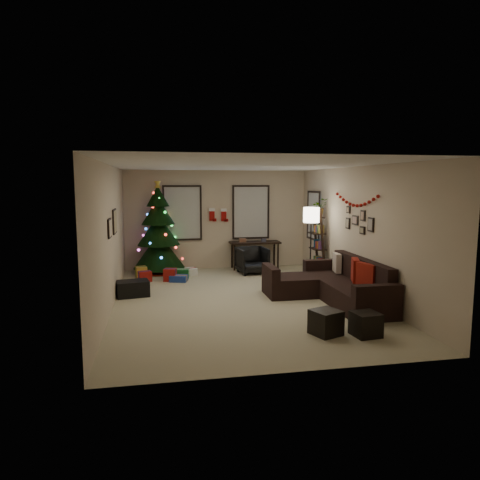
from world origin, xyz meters
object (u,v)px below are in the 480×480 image
christmas_tree (159,234)px  desk (255,245)px  desk_chair (252,260)px  sofa (333,286)px  bookshelf (318,244)px

christmas_tree → desk: size_ratio=1.80×
desk_chair → sofa: bearing=-77.9°
desk → desk_chair: 0.75m
desk → bookshelf: (1.29, -1.48, 0.19)m
sofa → bookshelf: (0.46, 2.09, 0.57)m
sofa → desk_chair: bearing=109.6°
christmas_tree → desk_chair: bearing=-13.7°
desk → bookshelf: bookshelf is taller
christmas_tree → bookshelf: (3.90, -1.42, -0.18)m
desk_chair → bookshelf: 1.79m
christmas_tree → desk: (2.61, 0.06, -0.37)m
desk → desk_chair: size_ratio=2.00×
sofa → desk_chair: size_ratio=3.93×
christmas_tree → desk_chair: size_ratio=3.59×
sofa → bookshelf: size_ratio=1.55×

